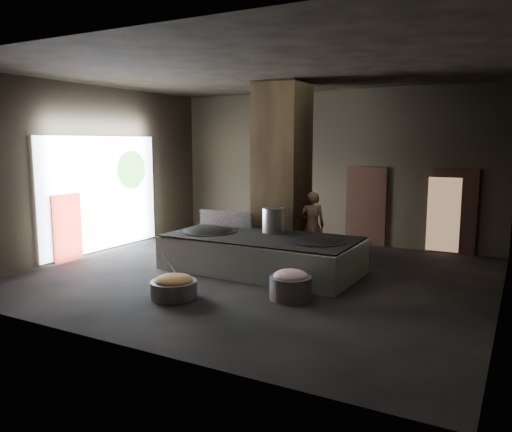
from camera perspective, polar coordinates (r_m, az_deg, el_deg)
The scene contains 28 objects.
floor at distance 11.48m, azimuth 0.11°, elevation -6.93°, with size 10.00×9.00×0.10m, color black.
ceiling at distance 11.18m, azimuth 0.12°, elevation 16.45°, with size 10.00×9.00×0.10m, color black.
back_wall at distance 15.24m, azimuth 8.34°, elevation 5.55°, with size 10.00×0.10×4.50m, color black.
front_wall at distance 7.43m, azimuth -16.87°, elevation 2.36°, with size 10.00×0.10×4.50m, color black.
left_wall at distance 14.21m, azimuth -18.16°, elevation 5.02°, with size 0.10×9.00×4.50m, color black.
right_wall at distance 9.76m, azimuth 27.21°, elevation 3.15°, with size 0.10×9.00×4.50m, color black.
pillar at distance 12.92m, azimuth 2.98°, elevation 5.13°, with size 1.20×1.20×4.50m, color black.
hearth_platform at distance 11.69m, azimuth 0.57°, elevation -4.41°, with size 4.52×2.16×0.79m, color silver.
platform_cap at distance 11.61m, azimuth 0.57°, elevation -2.37°, with size 4.42×2.12×0.03m, color black.
wok_left at distance 12.32m, azimuth -5.51°, elevation -2.09°, with size 1.42×1.42×0.39m, color black.
wok_left_rim at distance 12.30m, azimuth -5.51°, elevation -1.77°, with size 1.45×1.45×0.05m, color black.
wok_right at distance 11.11m, azimuth 6.86°, elevation -3.27°, with size 1.33×1.33×0.37m, color black.
wok_right_rim at distance 11.10m, azimuth 6.87°, elevation -2.91°, with size 1.35×1.35×0.05m, color black.
stock_pot at distance 12.01m, azimuth 2.02°, elevation -0.49°, with size 0.55×0.55×0.59m, color #95999C.
splash_guard at distance 12.93m, azimuth -3.54°, elevation -0.31°, with size 1.57×0.06×0.39m, color black.
cook at distance 12.83m, azimuth 6.43°, elevation -1.08°, with size 0.64×0.41×1.76m, color brown.
veg_basin at distance 9.89m, azimuth -9.37°, elevation -8.27°, with size 0.90×0.90×0.33m, color slate.
veg_fill at distance 9.84m, azimuth -9.40°, elevation -7.24°, with size 0.74×0.74×0.23m, color #A3A44F.
ladle at distance 10.00m, azimuth -9.58°, elevation -5.82°, with size 0.03×0.03×0.71m, color #95999C.
meat_basin at distance 9.69m, azimuth 3.96°, elevation -8.18°, with size 0.81×0.81×0.45m, color slate.
meat_fill at distance 9.63m, azimuth 3.97°, elevation -6.88°, with size 0.67×0.67×0.26m, color #CE7C85.
doorway_near at distance 14.88m, azimuth 12.45°, elevation 0.92°, with size 1.18×0.08×2.38m, color black.
doorway_near_glow at distance 14.86m, azimuth 13.00°, elevation 0.70°, with size 0.83×0.04×1.97m, color #8C6647.
doorway_far at distance 14.40m, azimuth 21.65°, elevation 0.29°, with size 1.18×0.08×2.38m, color black.
doorway_far_glow at distance 14.42m, azimuth 20.65°, elevation 0.15°, with size 0.85×0.04×2.02m, color #8C6647.
left_opening at distance 14.32m, azimuth -17.18°, elevation 2.48°, with size 0.04×4.20×3.10m, color white.
pavilion_sliver at distance 13.50m, azimuth -20.78°, elevation -1.25°, with size 0.05×0.90×1.70m, color maroon.
tree_silhouette at distance 15.00m, azimuth -14.00°, elevation 5.15°, with size 0.28×1.10×1.10m, color #194714.
Camera 1 is at (5.28, -9.73, 2.99)m, focal length 35.00 mm.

